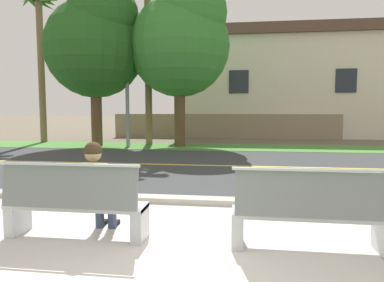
# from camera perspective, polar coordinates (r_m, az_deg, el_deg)

# --- Properties ---
(ground_plane) EXTENTS (140.00, 140.00, 0.00)m
(ground_plane) POSITION_cam_1_polar(r_m,az_deg,el_deg) (11.68, 4.69, -2.94)
(ground_plane) COLOR #665B4C
(sidewalk_pavement) EXTENTS (44.00, 3.60, 0.01)m
(sidewalk_pavement) POSITION_cam_1_polar(r_m,az_deg,el_deg) (4.32, -0.99, -17.21)
(sidewalk_pavement) COLOR beige
(sidewalk_pavement) RESTS_ON ground_plane
(curb_edge) EXTENTS (44.00, 0.30, 0.11)m
(curb_edge) POSITION_cam_1_polar(r_m,az_deg,el_deg) (6.14, 1.82, -9.88)
(curb_edge) COLOR #ADA89E
(curb_edge) RESTS_ON ground_plane
(street_asphalt) EXTENTS (52.00, 8.00, 0.01)m
(street_asphalt) POSITION_cam_1_polar(r_m,az_deg,el_deg) (10.20, 4.24, -4.11)
(street_asphalt) COLOR #383A3D
(street_asphalt) RESTS_ON ground_plane
(road_centre_line) EXTENTS (48.00, 0.14, 0.01)m
(road_centre_line) POSITION_cam_1_polar(r_m,az_deg,el_deg) (10.20, 4.24, -4.08)
(road_centre_line) COLOR #E0CC4C
(road_centre_line) RESTS_ON ground_plane
(far_verge_grass) EXTENTS (48.00, 2.80, 0.02)m
(far_verge_grass) POSITION_cam_1_polar(r_m,az_deg,el_deg) (15.22, 5.41, -1.01)
(far_verge_grass) COLOR #478438
(far_verge_grass) RESTS_ON ground_plane
(bench_left) EXTENTS (1.81, 0.48, 1.01)m
(bench_left) POSITION_cam_1_polar(r_m,az_deg,el_deg) (4.68, -18.87, -9.93)
(bench_left) COLOR silver
(bench_left) RESTS_ON ground_plane
(bench_right) EXTENTS (1.81, 0.48, 1.01)m
(bench_right) POSITION_cam_1_polar(r_m,az_deg,el_deg) (4.28, 19.02, -11.33)
(bench_right) COLOR silver
(bench_right) RESTS_ON ground_plane
(seated_person_olive) EXTENTS (0.52, 0.68, 1.25)m
(seated_person_olive) POSITION_cam_1_polar(r_m,az_deg,el_deg) (4.68, -15.46, -7.04)
(seated_person_olive) COLOR #333D56
(seated_person_olive) RESTS_ON ground_plane
(streetlamp) EXTENTS (0.24, 2.10, 7.59)m
(streetlamp) POSITION_cam_1_polar(r_m,az_deg,el_deg) (15.91, -10.57, 14.74)
(streetlamp) COLOR gray
(streetlamp) RESTS_ON ground_plane
(shade_tree_far_left) EXTENTS (4.35, 4.35, 7.18)m
(shade_tree_far_left) POSITION_cam_1_polar(r_m,az_deg,el_deg) (16.27, -15.46, 15.71)
(shade_tree_far_left) COLOR brown
(shade_tree_far_left) RESTS_ON ground_plane
(shade_tree_left) EXTENTS (4.43, 4.43, 7.31)m
(shade_tree_left) POSITION_cam_1_polar(r_m,az_deg,el_deg) (15.73, -1.62, 16.57)
(shade_tree_left) COLOR brown
(shade_tree_left) RESTS_ON ground_plane
(palm_tree_short) EXTENTS (2.09, 1.98, 7.75)m
(palm_tree_short) POSITION_cam_1_polar(r_m,az_deg,el_deg) (19.51, -23.96, 18.34)
(palm_tree_short) COLOR brown
(palm_tree_short) RESTS_ON ground_plane
(garden_wall) EXTENTS (13.00, 0.36, 1.40)m
(garden_wall) POSITION_cam_1_polar(r_m,az_deg,el_deg) (20.02, 5.35, 2.46)
(garden_wall) COLOR gray
(garden_wall) RESTS_ON ground_plane
(house_across_street) EXTENTS (13.93, 6.91, 6.47)m
(house_across_street) POSITION_cam_1_polar(r_m,az_deg,el_deg) (23.41, 14.97, 9.03)
(house_across_street) COLOR beige
(house_across_street) RESTS_ON ground_plane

